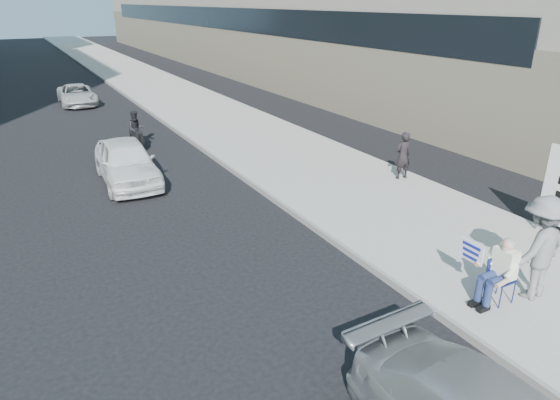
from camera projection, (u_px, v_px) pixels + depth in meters
ground at (294, 270)px, 10.83m from camera, size 160.00×160.00×0.00m
near_sidewalk at (182, 100)px, 28.88m from camera, size 5.00×120.00×0.15m
seated_protester at (498, 268)px, 9.16m from camera, size 0.83×1.11×1.31m
jogger at (539, 248)px, 9.25m from camera, size 1.37×0.84×2.05m
pedestrian_woman at (403, 155)px, 15.68m from camera, size 0.58×0.41×1.51m
white_sedan_near at (126, 162)px, 15.79m from camera, size 1.77×4.11×1.38m
white_sedan_far at (77, 95)px, 27.69m from camera, size 1.87×3.98×1.10m
motorcycle at (136, 131)px, 19.74m from camera, size 0.70×2.04×1.42m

